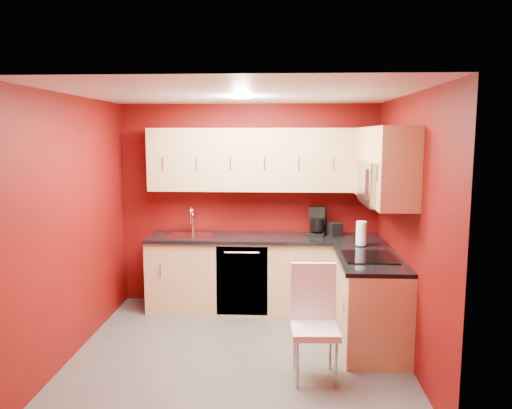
# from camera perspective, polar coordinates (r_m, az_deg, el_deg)

# --- Properties ---
(floor) EXTENTS (3.20, 3.20, 0.00)m
(floor) POSITION_cam_1_polar(r_m,az_deg,el_deg) (5.16, -1.86, -16.29)
(floor) COLOR #4D4B48
(floor) RESTS_ON ground
(ceiling) EXTENTS (3.20, 3.20, 0.00)m
(ceiling) POSITION_cam_1_polar(r_m,az_deg,el_deg) (4.72, -2.00, 12.57)
(ceiling) COLOR white
(ceiling) RESTS_ON wall_back
(wall_back) EXTENTS (3.20, 0.00, 3.20)m
(wall_back) POSITION_cam_1_polar(r_m,az_deg,el_deg) (6.26, -0.76, -0.02)
(wall_back) COLOR #680B09
(wall_back) RESTS_ON floor
(wall_front) EXTENTS (3.20, 0.00, 3.20)m
(wall_front) POSITION_cam_1_polar(r_m,az_deg,el_deg) (3.33, -4.13, -7.21)
(wall_front) COLOR #680B09
(wall_front) RESTS_ON floor
(wall_left) EXTENTS (0.00, 3.00, 3.00)m
(wall_left) POSITION_cam_1_polar(r_m,az_deg,el_deg) (5.17, -19.89, -2.20)
(wall_left) COLOR #680B09
(wall_left) RESTS_ON floor
(wall_right) EXTENTS (0.00, 3.00, 3.00)m
(wall_right) POSITION_cam_1_polar(r_m,az_deg,el_deg) (4.92, 17.01, -2.58)
(wall_right) COLOR #680B09
(wall_right) RESTS_ON floor
(base_cabinets_back) EXTENTS (2.80, 0.60, 0.87)m
(base_cabinets_back) POSITION_cam_1_polar(r_m,az_deg,el_deg) (6.13, 0.95, -8.00)
(base_cabinets_back) COLOR tan
(base_cabinets_back) RESTS_ON floor
(base_cabinets_right) EXTENTS (0.60, 1.30, 0.87)m
(base_cabinets_right) POSITION_cam_1_polar(r_m,az_deg,el_deg) (5.29, 12.78, -10.80)
(base_cabinets_right) COLOR tan
(base_cabinets_right) RESTS_ON floor
(countertop_back) EXTENTS (2.80, 0.63, 0.04)m
(countertop_back) POSITION_cam_1_polar(r_m,az_deg,el_deg) (6.00, 0.96, -3.86)
(countertop_back) COLOR black
(countertop_back) RESTS_ON base_cabinets_back
(countertop_right) EXTENTS (0.63, 1.27, 0.04)m
(countertop_right) POSITION_cam_1_polar(r_m,az_deg,el_deg) (5.15, 12.80, -6.05)
(countertop_right) COLOR black
(countertop_right) RESTS_ON base_cabinets_right
(upper_cabinets_back) EXTENTS (2.80, 0.35, 0.75)m
(upper_cabinets_back) POSITION_cam_1_polar(r_m,az_deg,el_deg) (6.02, 1.02, 5.16)
(upper_cabinets_back) COLOR tan
(upper_cabinets_back) RESTS_ON wall_back
(upper_cabinets_right) EXTENTS (0.35, 1.55, 0.75)m
(upper_cabinets_right) POSITION_cam_1_polar(r_m,az_deg,el_deg) (5.24, 14.27, 5.17)
(upper_cabinets_right) COLOR tan
(upper_cabinets_right) RESTS_ON wall_right
(microwave) EXTENTS (0.42, 0.76, 0.42)m
(microwave) POSITION_cam_1_polar(r_m,az_deg,el_deg) (5.01, 14.37, 2.44)
(microwave) COLOR silver
(microwave) RESTS_ON upper_cabinets_right
(cooktop) EXTENTS (0.50, 0.55, 0.01)m
(cooktop) POSITION_cam_1_polar(r_m,az_deg,el_deg) (5.11, 12.82, -5.88)
(cooktop) COLOR black
(cooktop) RESTS_ON countertop_right
(sink) EXTENTS (0.52, 0.42, 0.35)m
(sink) POSITION_cam_1_polar(r_m,az_deg,el_deg) (6.11, -7.52, -3.20)
(sink) COLOR silver
(sink) RESTS_ON countertop_back
(dishwasher_front) EXTENTS (0.60, 0.02, 0.82)m
(dishwasher_front) POSITION_cam_1_polar(r_m,az_deg,el_deg) (5.86, -1.62, -8.74)
(dishwasher_front) COLOR black
(dishwasher_front) RESTS_ON base_cabinets_back
(downlight) EXTENTS (0.20, 0.20, 0.01)m
(downlight) POSITION_cam_1_polar(r_m,az_deg,el_deg) (5.02, -1.70, 12.13)
(downlight) COLOR white
(downlight) RESTS_ON ceiling
(coffee_maker) EXTENTS (0.26, 0.31, 0.34)m
(coffee_maker) POSITION_cam_1_polar(r_m,az_deg,el_deg) (6.09, 6.93, -1.93)
(coffee_maker) COLOR black
(coffee_maker) RESTS_ON countertop_back
(napkin_holder) EXTENTS (0.19, 0.19, 0.16)m
(napkin_holder) POSITION_cam_1_polar(r_m,az_deg,el_deg) (6.10, 9.01, -2.81)
(napkin_holder) COLOR black
(napkin_holder) RESTS_ON countertop_back
(paper_towel) EXTENTS (0.16, 0.16, 0.27)m
(paper_towel) POSITION_cam_1_polar(r_m,az_deg,el_deg) (5.60, 11.94, -3.27)
(paper_towel) COLOR white
(paper_towel) RESTS_ON countertop_right
(dining_chair) EXTENTS (0.42, 0.44, 0.99)m
(dining_chair) POSITION_cam_1_polar(r_m,az_deg,el_deg) (4.47, 6.75, -13.40)
(dining_chair) COLOR white
(dining_chair) RESTS_ON floor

